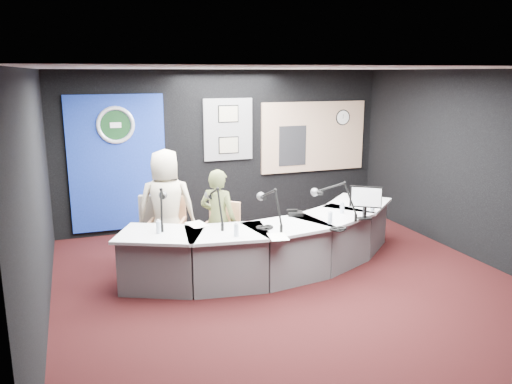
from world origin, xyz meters
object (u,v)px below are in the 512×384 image
object	(u,v)px
broadcast_desk	(272,245)
armchair_left	(167,231)
armchair_right	(218,236)
person_man	(166,207)
person_woman	(218,220)

from	to	relation	value
broadcast_desk	armchair_left	bearing A→B (deg)	148.43
broadcast_desk	armchair_right	size ratio (longest dim) A/B	4.52
armchair_right	person_man	distance (m)	0.90
armchair_left	armchair_right	world-z (taller)	armchair_right
broadcast_desk	person_man	size ratio (longest dim) A/B	2.66
person_man	person_woman	world-z (taller)	person_man
armchair_left	person_woman	xyz separation A→B (m)	(0.63, -0.54, 0.25)
person_man	person_woman	xyz separation A→B (m)	(0.63, -0.54, -0.12)
armchair_right	person_woman	distance (m)	0.23
armchair_right	armchair_left	bearing A→B (deg)	-179.11
armchair_right	broadcast_desk	bearing A→B (deg)	19.73
broadcast_desk	person_woman	world-z (taller)	person_woman
person_woman	person_man	bearing A→B (deg)	-0.47
broadcast_desk	person_man	distance (m)	1.63
armchair_right	person_woman	bearing A→B (deg)	0.00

